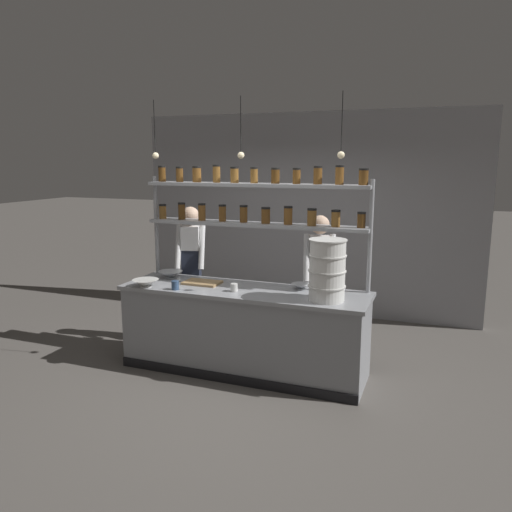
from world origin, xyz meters
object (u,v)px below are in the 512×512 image
object	(u,v)px
chef_center	(319,277)
serving_cup_front	(175,285)
prep_bowl_near_left	(146,283)
chef_left	(191,265)
spice_shelf_unit	(256,208)
cutting_board	(202,283)
container_stack	(327,270)
serving_cup_by_board	(234,288)
prep_bowl_center_front	(170,275)
prep_bowl_center_back	(301,286)

from	to	relation	value
chef_center	serving_cup_front	bearing A→B (deg)	-160.56
chef_center	prep_bowl_near_left	size ratio (longest dim) A/B	5.80
chef_left	spice_shelf_unit	bearing A→B (deg)	-33.19
chef_center	serving_cup_front	xyz separation A→B (m)	(-1.33, -0.92, 0.01)
chef_left	cutting_board	xyz separation A→B (m)	(0.43, -0.56, -0.06)
container_stack	serving_cup_front	size ratio (longest dim) A/B	6.39
container_stack	cutting_board	bearing A→B (deg)	173.30
chef_center	serving_cup_by_board	bearing A→B (deg)	-148.19
chef_center	prep_bowl_center_front	xyz separation A→B (m)	(-1.65, -0.47, -0.00)
chef_center	chef_left	bearing A→B (deg)	165.95
chef_left	serving_cup_by_board	size ratio (longest dim) A/B	20.43
chef_center	serving_cup_front	world-z (taller)	chef_center
prep_bowl_center_front	serving_cup_by_board	xyz separation A→B (m)	(0.94, -0.30, 0.00)
container_stack	chef_left	bearing A→B (deg)	158.84
chef_left	prep_bowl_center_back	world-z (taller)	chef_left
spice_shelf_unit	chef_left	size ratio (longest dim) A/B	1.50
spice_shelf_unit	prep_bowl_center_back	size ratio (longest dim) A/B	12.28
spice_shelf_unit	serving_cup_front	size ratio (longest dim) A/B	26.99
container_stack	prep_bowl_center_back	distance (m)	0.56
spice_shelf_unit	serving_cup_by_board	distance (m)	0.92
container_stack	prep_bowl_near_left	bearing A→B (deg)	-175.15
chef_left	prep_bowl_near_left	world-z (taller)	chef_left
cutting_board	prep_bowl_near_left	bearing A→B (deg)	-146.82
prep_bowl_near_left	chef_center	bearing A→B (deg)	28.75
container_stack	cutting_board	distance (m)	1.48
cutting_board	prep_bowl_center_back	xyz separation A→B (m)	(1.09, 0.17, 0.02)
chef_left	prep_bowl_center_front	size ratio (longest dim) A/B	5.98
cutting_board	prep_bowl_center_back	world-z (taller)	prep_bowl_center_back
chef_center	container_stack	bearing A→B (deg)	-86.41
spice_shelf_unit	prep_bowl_center_back	bearing A→B (deg)	-11.48
chef_center	prep_bowl_center_front	size ratio (longest dim) A/B	5.82
cutting_board	serving_cup_front	bearing A→B (deg)	-114.19
serving_cup_by_board	prep_bowl_center_back	bearing A→B (deg)	28.96
chef_left	serving_cup_front	world-z (taller)	chef_left
container_stack	prep_bowl_center_front	size ratio (longest dim) A/B	2.12
spice_shelf_unit	serving_cup_front	world-z (taller)	spice_shelf_unit
prep_bowl_near_left	prep_bowl_center_back	xyz separation A→B (m)	(1.60, 0.50, -0.01)
cutting_board	prep_bowl_center_back	bearing A→B (deg)	8.66
cutting_board	prep_bowl_center_front	bearing A→B (deg)	165.68
prep_bowl_near_left	serving_cup_front	xyz separation A→B (m)	(0.36, 0.00, 0.01)
chef_center	prep_bowl_near_left	distance (m)	1.93
prep_bowl_center_back	serving_cup_by_board	world-z (taller)	serving_cup_by_board
chef_center	spice_shelf_unit	bearing A→B (deg)	-169.69
serving_cup_front	prep_bowl_near_left	bearing A→B (deg)	-179.42
spice_shelf_unit	prep_bowl_center_front	world-z (taller)	spice_shelf_unit
serving_cup_front	container_stack	bearing A→B (deg)	5.83
prep_bowl_near_left	prep_bowl_center_back	distance (m)	1.68
prep_bowl_center_back	prep_bowl_near_left	bearing A→B (deg)	-162.63
spice_shelf_unit	container_stack	size ratio (longest dim) A/B	4.23
serving_cup_by_board	cutting_board	bearing A→B (deg)	158.75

